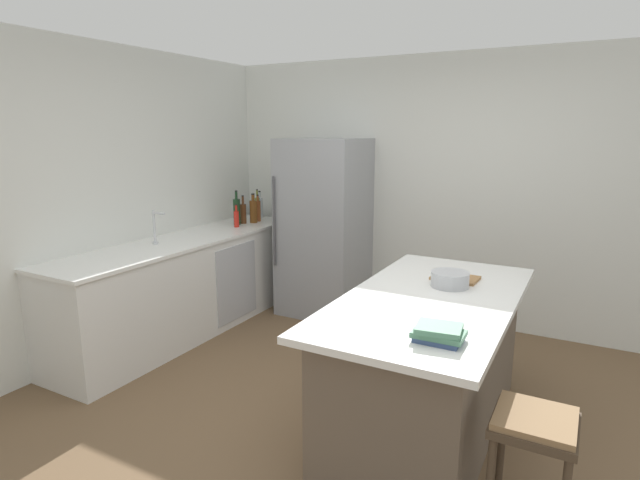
# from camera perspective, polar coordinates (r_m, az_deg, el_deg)

# --- Properties ---
(ground_plane) EXTENTS (7.20, 7.20, 0.00)m
(ground_plane) POSITION_cam_1_polar(r_m,az_deg,el_deg) (3.53, 3.63, -20.14)
(ground_plane) COLOR brown
(wall_rear) EXTENTS (6.00, 0.10, 2.60)m
(wall_rear) POSITION_cam_1_polar(r_m,az_deg,el_deg) (5.15, 14.52, 5.26)
(wall_rear) COLOR silver
(wall_rear) RESTS_ON ground_plane
(wall_left) EXTENTS (0.10, 6.00, 2.60)m
(wall_left) POSITION_cam_1_polar(r_m,az_deg,el_deg) (4.62, -24.91, 3.75)
(wall_left) COLOR silver
(wall_left) RESTS_ON ground_plane
(counter_run_left) EXTENTS (0.68, 2.77, 0.90)m
(counter_run_left) POSITION_cam_1_polar(r_m,az_deg,el_deg) (4.99, -14.70, -4.92)
(counter_run_left) COLOR silver
(counter_run_left) RESTS_ON ground_plane
(kitchen_island) EXTENTS (0.96, 1.92, 0.90)m
(kitchen_island) POSITION_cam_1_polar(r_m,az_deg,el_deg) (3.34, 11.93, -13.47)
(kitchen_island) COLOR brown
(kitchen_island) RESTS_ON ground_plane
(refrigerator) EXTENTS (0.80, 0.75, 1.81)m
(refrigerator) POSITION_cam_1_polar(r_m,az_deg,el_deg) (5.26, 0.43, 1.42)
(refrigerator) COLOR #93969B
(refrigerator) RESTS_ON ground_plane
(bar_stool) EXTENTS (0.36, 0.36, 0.65)m
(bar_stool) POSITION_cam_1_polar(r_m,az_deg,el_deg) (2.64, 22.76, -19.88)
(bar_stool) COLOR #473828
(bar_stool) RESTS_ON ground_plane
(sink_faucet) EXTENTS (0.15, 0.05, 0.30)m
(sink_faucet) POSITION_cam_1_polar(r_m,az_deg,el_deg) (4.68, -17.94, 1.43)
(sink_faucet) COLOR silver
(sink_faucet) RESTS_ON counter_run_left
(soda_bottle) EXTENTS (0.07, 0.07, 0.31)m
(soda_bottle) POSITION_cam_1_polar(r_m,az_deg,el_deg) (5.85, -6.75, 3.63)
(soda_bottle) COLOR silver
(soda_bottle) RESTS_ON counter_run_left
(olive_oil_bottle) EXTENTS (0.05, 0.05, 0.34)m
(olive_oil_bottle) POSITION_cam_1_polar(r_m,az_deg,el_deg) (5.74, -7.01, 3.57)
(olive_oil_bottle) COLOR olive
(olive_oil_bottle) RESTS_ON counter_run_left
(vinegar_bottle) EXTENTS (0.06, 0.06, 0.29)m
(vinegar_bottle) POSITION_cam_1_polar(r_m,az_deg,el_deg) (5.64, -6.95, 3.28)
(vinegar_bottle) COLOR #994C23
(vinegar_bottle) RESTS_ON counter_run_left
(whiskey_bottle) EXTENTS (0.08, 0.08, 0.32)m
(whiskey_bottle) POSITION_cam_1_polar(r_m,az_deg,el_deg) (5.56, -7.47, 3.24)
(whiskey_bottle) COLOR brown
(whiskey_bottle) RESTS_ON counter_run_left
(syrup_bottle) EXTENTS (0.07, 0.07, 0.30)m
(syrup_bottle) POSITION_cam_1_polar(r_m,az_deg,el_deg) (5.53, -8.59, 3.00)
(syrup_bottle) COLOR #5B3319
(syrup_bottle) RESTS_ON counter_run_left
(wine_bottle) EXTENTS (0.07, 0.07, 0.36)m
(wine_bottle) POSITION_cam_1_polar(r_m,az_deg,el_deg) (5.46, -9.29, 3.19)
(wine_bottle) COLOR #19381E
(wine_bottle) RESTS_ON counter_run_left
(hot_sauce_bottle) EXTENTS (0.05, 0.05, 0.24)m
(hot_sauce_bottle) POSITION_cam_1_polar(r_m,az_deg,el_deg) (5.34, -9.33, 2.42)
(hot_sauce_bottle) COLOR red
(hot_sauce_bottle) RESTS_ON counter_run_left
(cookbook_stack) EXTENTS (0.24, 0.20, 0.08)m
(cookbook_stack) POSITION_cam_1_polar(r_m,az_deg,el_deg) (2.53, 13.14, -10.12)
(cookbook_stack) COLOR #334770
(cookbook_stack) RESTS_ON kitchen_island
(mixing_bowl) EXTENTS (0.24, 0.24, 0.10)m
(mixing_bowl) POSITION_cam_1_polar(r_m,az_deg,el_deg) (3.39, 14.33, -4.28)
(mixing_bowl) COLOR #B2B5BA
(mixing_bowl) RESTS_ON kitchen_island
(cutting_board) EXTENTS (0.31, 0.22, 0.02)m
(cutting_board) POSITION_cam_1_polar(r_m,az_deg,el_deg) (3.57, 14.89, -4.12)
(cutting_board) COLOR #9E7042
(cutting_board) RESTS_ON kitchen_island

